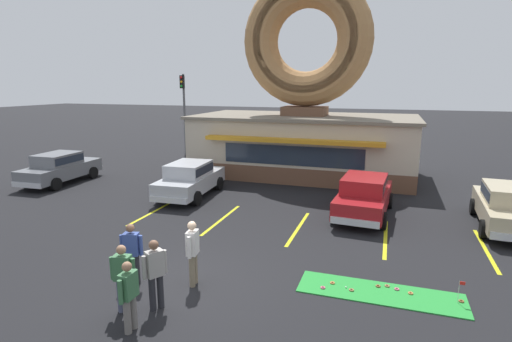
% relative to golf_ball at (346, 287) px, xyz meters
% --- Properties ---
extents(ground_plane, '(160.00, 160.00, 0.00)m').
position_rel_golf_ball_xyz_m(ground_plane, '(-3.98, -1.10, -0.05)').
color(ground_plane, black).
extents(donut_shop_building, '(12.30, 6.75, 10.96)m').
position_rel_golf_ball_xyz_m(donut_shop_building, '(-3.82, 12.85, 3.69)').
color(donut_shop_building, brown).
rests_on(donut_shop_building, ground).
extents(putting_mat, '(4.00, 1.16, 0.03)m').
position_rel_golf_ball_xyz_m(putting_mat, '(0.83, 0.04, -0.04)').
color(putting_mat, green).
rests_on(putting_mat, ground).
extents(mini_donut_near_left, '(0.13, 0.13, 0.04)m').
position_rel_golf_ball_xyz_m(mini_donut_near_left, '(0.15, -0.09, -0.00)').
color(mini_donut_near_left, '#A5724C').
rests_on(mini_donut_near_left, putting_mat).
extents(mini_donut_near_right, '(0.13, 0.13, 0.04)m').
position_rel_golf_ball_xyz_m(mini_donut_near_right, '(1.22, 0.31, -0.00)').
color(mini_donut_near_right, '#D8667F').
rests_on(mini_donut_near_right, putting_mat).
extents(mini_donut_mid_left, '(0.13, 0.13, 0.04)m').
position_rel_golf_ball_xyz_m(mini_donut_mid_left, '(-0.55, -0.20, -0.00)').
color(mini_donut_mid_left, '#D8667F').
rests_on(mini_donut_mid_left, putting_mat).
extents(mini_donut_mid_centre, '(0.13, 0.13, 0.04)m').
position_rel_golf_ball_xyz_m(mini_donut_mid_centre, '(-0.36, 0.12, -0.00)').
color(mini_donut_mid_centre, '#D17F47').
rests_on(mini_donut_mid_centre, putting_mat).
extents(mini_donut_mid_right, '(0.13, 0.13, 0.04)m').
position_rel_golf_ball_xyz_m(mini_donut_mid_right, '(2.66, 0.19, -0.00)').
color(mini_donut_mid_right, brown).
rests_on(mini_donut_mid_right, putting_mat).
extents(mini_donut_far_left, '(0.13, 0.13, 0.04)m').
position_rel_golf_ball_xyz_m(mini_donut_far_left, '(0.77, 0.32, -0.00)').
color(mini_donut_far_left, brown).
rests_on(mini_donut_far_left, putting_mat).
extents(mini_donut_far_centre, '(0.13, 0.13, 0.04)m').
position_rel_golf_ball_xyz_m(mini_donut_far_centre, '(1.54, 0.21, -0.00)').
color(mini_donut_far_centre, '#D17F47').
rests_on(mini_donut_far_centre, putting_mat).
extents(mini_donut_far_right, '(0.13, 0.13, 0.04)m').
position_rel_golf_ball_xyz_m(mini_donut_far_right, '(0.99, 0.41, -0.00)').
color(mini_donut_far_right, '#A5724C').
rests_on(mini_donut_far_right, putting_mat).
extents(golf_ball, '(0.04, 0.04, 0.04)m').
position_rel_golf_ball_xyz_m(golf_ball, '(0.00, 0.00, 0.00)').
color(golf_ball, white).
rests_on(golf_ball, putting_mat).
extents(putting_flag_pin, '(0.13, 0.01, 0.55)m').
position_rel_golf_ball_xyz_m(putting_flag_pin, '(2.61, 0.14, 0.39)').
color(putting_flag_pin, silver).
rests_on(putting_flag_pin, putting_mat).
extents(car_champagne, '(2.16, 4.65, 1.60)m').
position_rel_golf_ball_xyz_m(car_champagne, '(4.96, 6.22, 0.82)').
color(car_champagne, '#BCAD89').
rests_on(car_champagne, ground).
extents(car_grey, '(2.12, 4.62, 1.60)m').
position_rel_golf_ball_xyz_m(car_grey, '(-15.39, 6.53, 0.82)').
color(car_grey, slate).
rests_on(car_grey, ground).
extents(car_silver, '(2.16, 4.65, 1.60)m').
position_rel_golf_ball_xyz_m(car_silver, '(-7.77, 6.47, 0.82)').
color(car_silver, '#B2B5BA').
rests_on(car_silver, ground).
extents(car_red, '(2.21, 4.66, 1.60)m').
position_rel_golf_ball_xyz_m(car_red, '(0.00, 6.13, 0.82)').
color(car_red, maroon).
rests_on(car_red, ground).
extents(pedestrian_blue_sweater_man, '(0.59, 0.30, 1.62)m').
position_rel_golf_ball_xyz_m(pedestrian_blue_sweater_man, '(-4.65, -2.65, 0.84)').
color(pedestrian_blue_sweater_man, '#474C66').
rests_on(pedestrian_blue_sweater_man, ground).
extents(pedestrian_hooded_kid, '(0.25, 0.60, 1.55)m').
position_rel_golf_ball_xyz_m(pedestrian_hooded_kid, '(-4.09, -3.21, 0.80)').
color(pedestrian_hooded_kid, slate).
rests_on(pedestrian_hooded_kid, ground).
extents(pedestrian_leather_jacket_man, '(0.29, 0.59, 1.72)m').
position_rel_golf_ball_xyz_m(pedestrian_leather_jacket_man, '(-3.76, -1.01, 0.91)').
color(pedestrian_leather_jacket_man, '#7F7056').
rests_on(pedestrian_leather_jacket_man, ground).
extents(pedestrian_clipboard_woman, '(0.58, 0.33, 1.63)m').
position_rel_golf_ball_xyz_m(pedestrian_clipboard_woman, '(-5.26, -1.47, 0.85)').
color(pedestrian_clipboard_woman, '#232328').
rests_on(pedestrian_clipboard_woman, ground).
extents(pedestrian_beanie_man, '(0.40, 0.52, 1.68)m').
position_rel_golf_ball_xyz_m(pedestrian_beanie_man, '(-4.04, -2.30, 0.88)').
color(pedestrian_beanie_man, '#232328').
rests_on(pedestrian_beanie_man, ground).
extents(trash_bin, '(0.57, 0.57, 0.97)m').
position_rel_golf_ball_xyz_m(trash_bin, '(-9.72, 9.53, 0.45)').
color(trash_bin, '#232833').
rests_on(trash_bin, ground).
extents(traffic_light_pole, '(0.28, 0.47, 5.80)m').
position_rel_golf_ball_xyz_m(traffic_light_pole, '(-13.40, 16.41, 3.66)').
color(traffic_light_pole, '#595B60').
rests_on(traffic_light_pole, ground).
extents(parking_stripe_far_left, '(0.12, 3.60, 0.01)m').
position_rel_golf_ball_xyz_m(parking_stripe_far_left, '(-8.11, 3.90, -0.05)').
color(parking_stripe_far_left, yellow).
rests_on(parking_stripe_far_left, ground).
extents(parking_stripe_left, '(0.12, 3.60, 0.01)m').
position_rel_golf_ball_xyz_m(parking_stripe_left, '(-5.11, 3.90, -0.05)').
color(parking_stripe_left, yellow).
rests_on(parking_stripe_left, ground).
extents(parking_stripe_mid_left, '(0.12, 3.60, 0.01)m').
position_rel_golf_ball_xyz_m(parking_stripe_mid_left, '(-2.11, 3.90, -0.05)').
color(parking_stripe_mid_left, yellow).
rests_on(parking_stripe_mid_left, ground).
extents(parking_stripe_centre, '(0.12, 3.60, 0.01)m').
position_rel_golf_ball_xyz_m(parking_stripe_centre, '(0.89, 3.90, -0.05)').
color(parking_stripe_centre, yellow).
rests_on(parking_stripe_centre, ground).
extents(parking_stripe_mid_right, '(0.12, 3.60, 0.01)m').
position_rel_golf_ball_xyz_m(parking_stripe_mid_right, '(3.89, 3.90, -0.05)').
color(parking_stripe_mid_right, yellow).
rests_on(parking_stripe_mid_right, ground).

